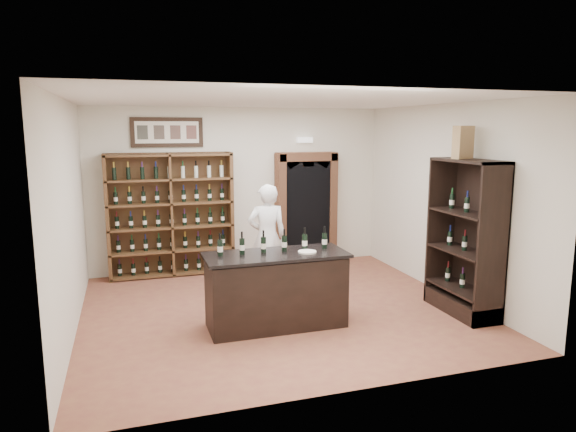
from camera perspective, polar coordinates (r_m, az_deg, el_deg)
The scene contains 20 objects.
floor at distance 7.65m, azimuth -1.13°, elevation -10.32°, with size 5.50×5.50×0.00m, color brown.
ceiling at distance 7.19m, azimuth -1.21°, elevation 12.75°, with size 5.50×5.50×0.00m, color white.
wall_back at distance 9.67m, azimuth -5.35°, elevation 3.04°, with size 5.50×0.04×3.00m, color beige.
wall_left at distance 7.02m, azimuth -23.24°, elevation -0.26°, with size 0.04×5.00×3.00m, color beige.
wall_right at distance 8.46m, azimuth 17.03°, elevation 1.68°, with size 0.04×5.00×3.00m, color beige.
wine_shelf at distance 9.38m, azimuth -12.87°, elevation 0.15°, with size 2.20×0.38×2.20m.
framed_picture at distance 9.39m, azimuth -13.28°, elevation 9.04°, with size 1.25×0.04×0.52m, color black.
arched_doorway at distance 9.89m, azimuth 1.99°, elevation 1.11°, with size 1.17×0.35×2.17m.
emergency_light at distance 9.87m, azimuth 1.86°, elevation 8.45°, with size 0.30×0.10×0.10m, color white.
tasting_counter at distance 6.89m, azimuth -1.33°, elevation -8.27°, with size 1.88×0.78×1.00m.
counter_bottle_0 at distance 6.65m, azimuth -7.55°, elevation -3.51°, with size 0.07×0.07×0.30m.
counter_bottle_1 at distance 6.71m, azimuth -5.13°, elevation -3.35°, with size 0.07×0.07×0.30m.
counter_bottle_2 at distance 6.77m, azimuth -2.74°, elevation -3.20°, with size 0.07×0.07×0.30m.
counter_bottle_3 at distance 6.85m, azimuth -0.41°, elevation -3.04°, with size 0.07×0.07×0.30m.
counter_bottle_4 at distance 6.94m, azimuth 1.87°, elevation -2.88°, with size 0.07×0.07×0.30m.
counter_bottle_5 at distance 7.04m, azimuth 4.08°, elevation -2.72°, with size 0.07×0.07×0.30m.
side_cabinet at distance 7.75m, azimuth 19.13°, elevation -4.76°, with size 0.48×1.20×2.20m.
shopkeeper at distance 8.36m, azimuth -2.34°, elevation -2.37°, with size 0.64×0.42×1.74m, color white.
plate at distance 6.79m, azimuth 2.15°, elevation -4.01°, with size 0.24×0.24×0.02m, color silver.
wine_crate at distance 7.61m, azimuth 18.88°, elevation 7.76°, with size 0.32×0.13×0.46m, color #A77958.
Camera 1 is at (-2.02, -6.89, 2.62)m, focal length 32.00 mm.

